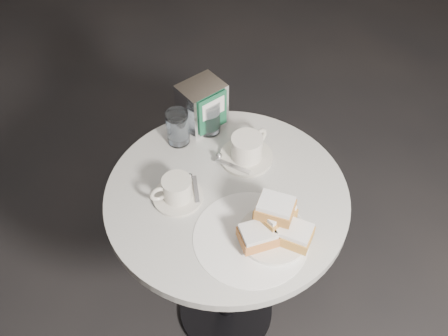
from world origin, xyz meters
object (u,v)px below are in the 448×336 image
Objects in this scene: water_glass_right at (209,117)px; napkin_dispenser at (202,105)px; coffee_cup_left at (177,191)px; water_glass_left at (178,128)px; beignet_plate at (275,226)px; cafe_table at (227,232)px; coffee_cup_right at (247,150)px.

water_glass_right is 0.76× the size of napkin_dispenser.
coffee_cup_left is 1.30× the size of water_glass_right.
napkin_dispenser is at bearing 23.66° from water_glass_left.
water_glass_left is at bearing 104.03° from beignet_plate.
cafe_table is 6.58× the size of water_glass_left.
coffee_cup_right is (0.24, 0.06, 0.00)m from coffee_cup_left.
cafe_table is 0.28m from coffee_cup_right.
coffee_cup_right is 1.88× the size of water_glass_left.
water_glass_right is 0.04m from napkin_dispenser.
coffee_cup_left reaches higher than cafe_table.
coffee_cup_left is at bearing 170.57° from coffee_cup_right.
cafe_table is at bearing 106.68° from beignet_plate.
coffee_cup_right is 0.22m from water_glass_left.
water_glass_left is at bearing 69.46° from coffee_cup_left.
napkin_dispenser is at bearing 91.29° from beignet_plate.
water_glass_right reaches higher than cafe_table.
cafe_table is 0.41m from napkin_dispenser.
napkin_dispenser reaches higher than cafe_table.
water_glass_left reaches higher than cafe_table.
coffee_cup_right is (0.11, 0.10, 0.23)m from cafe_table.
beignet_plate is 2.08× the size of water_glass_right.
beignet_plate is 0.45m from water_glass_left.
water_glass_right is at bearing 50.13° from coffee_cup_left.
cafe_table is at bearing -15.47° from coffee_cup_left.
water_glass_left reaches higher than coffee_cup_left.
coffee_cup_right is (0.05, 0.29, -0.01)m from beignet_plate.
napkin_dispenser reaches higher than water_glass_right.
napkin_dispenser reaches higher than water_glass_left.
water_glass_right is at bearing 86.44° from coffee_cup_right.
beignet_plate is (0.06, -0.18, 0.24)m from cafe_table.
cafe_table is at bearing -77.96° from water_glass_left.
cafe_table is at bearing -101.22° from water_glass_right.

